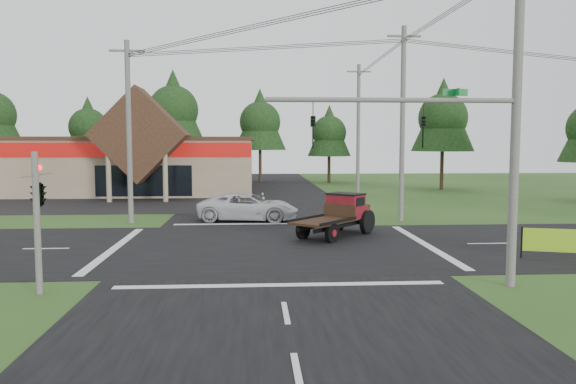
{
  "coord_description": "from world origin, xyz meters",
  "views": [
    {
      "loc": [
        -0.88,
        -24.99,
        4.66
      ],
      "look_at": [
        0.88,
        3.08,
        2.2
      ],
      "focal_mm": 35.0,
      "sensor_mm": 36.0,
      "label": 1
    }
  ],
  "objects": [
    {
      "name": "tree_side_ne",
      "position": [
        18.0,
        30.0,
        7.38
      ],
      "size": [
        6.16,
        6.16,
        11.11
      ],
      "color": "#332316",
      "rests_on": "ground"
    },
    {
      "name": "white_pickup",
      "position": [
        -1.16,
        8.58,
        0.83
      ],
      "size": [
        6.31,
        3.53,
        1.67
      ],
      "primitive_type": "imported",
      "rotation": [
        0.0,
        0.0,
        1.44
      ],
      "color": "silver",
      "rests_on": "ground"
    },
    {
      "name": "parking_apron",
      "position": [
        -14.0,
        19.0,
        0.01
      ],
      "size": [
        28.0,
        14.0,
        0.02
      ],
      "primitive_type": "cube",
      "color": "black",
      "rests_on": "ground"
    },
    {
      "name": "traffic_signal_corner",
      "position": [
        -7.5,
        -7.32,
        3.52
      ],
      "size": [
        0.53,
        2.48,
        4.4
      ],
      "color": "#595651",
      "rests_on": "ground"
    },
    {
      "name": "roadside_banner",
      "position": [
        11.73,
        -3.8,
        0.65
      ],
      "size": [
        3.69,
        1.21,
        1.3
      ],
      "primitive_type": null,
      "rotation": [
        0.0,
        0.0,
        -0.29
      ],
      "color": "#79B117",
      "rests_on": "ground"
    },
    {
      "name": "tree_row_d",
      "position": [
        0.0,
        42.0,
        7.38
      ],
      "size": [
        6.16,
        6.16,
        11.11
      ],
      "color": "#332316",
      "rests_on": "ground"
    },
    {
      "name": "utility_pole_n",
      "position": [
        8.0,
        22.0,
        5.74
      ],
      "size": [
        2.0,
        0.3,
        11.2
      ],
      "color": "#595651",
      "rests_on": "ground"
    },
    {
      "name": "utility_pole_nw",
      "position": [
        -8.0,
        8.0,
        5.39
      ],
      "size": [
        2.0,
        0.3,
        10.5
      ],
      "color": "#595651",
      "rests_on": "ground"
    },
    {
      "name": "ground",
      "position": [
        0.0,
        0.0,
        0.0
      ],
      "size": [
        120.0,
        120.0,
        0.0
      ],
      "primitive_type": "plane",
      "color": "#28491A",
      "rests_on": "ground"
    },
    {
      "name": "antique_flatbed_truck",
      "position": [
        3.16,
        2.43,
        1.08
      ],
      "size": [
        4.88,
        5.16,
        2.15
      ],
      "primitive_type": null,
      "rotation": [
        0.0,
        0.0,
        -0.72
      ],
      "color": "#510B15",
      "rests_on": "ground"
    },
    {
      "name": "road_ns",
      "position": [
        0.0,
        0.0,
        0.01
      ],
      "size": [
        12.0,
        120.0,
        0.02
      ],
      "primitive_type": "cube",
      "color": "black",
      "rests_on": "ground"
    },
    {
      "name": "tree_row_e",
      "position": [
        8.0,
        40.0,
        6.03
      ],
      "size": [
        5.04,
        5.04,
        9.09
      ],
      "color": "#332316",
      "rests_on": "ground"
    },
    {
      "name": "tree_row_b",
      "position": [
        -20.0,
        42.0,
        6.7
      ],
      "size": [
        5.6,
        5.6,
        10.1
      ],
      "color": "#332316",
      "rests_on": "ground"
    },
    {
      "name": "utility_pole_nr",
      "position": [
        7.5,
        -7.5,
        5.64
      ],
      "size": [
        2.0,
        0.3,
        11.0
      ],
      "color": "#595651",
      "rests_on": "ground"
    },
    {
      "name": "road_ew",
      "position": [
        0.0,
        0.0,
        0.01
      ],
      "size": [
        120.0,
        12.0,
        0.02
      ],
      "primitive_type": "cube",
      "color": "black",
      "rests_on": "ground"
    },
    {
      "name": "cvs_building",
      "position": [
        -15.7,
        29.57,
        2.78
      ],
      "size": [
        30.4,
        18.2,
        9.19
      ],
      "color": "gray",
      "rests_on": "ground"
    },
    {
      "name": "tree_row_c",
      "position": [
        -10.0,
        41.0,
        8.72
      ],
      "size": [
        7.28,
        7.28,
        13.13
      ],
      "color": "#332316",
      "rests_on": "ground"
    },
    {
      "name": "traffic_signal_mast",
      "position": [
        5.82,
        -7.5,
        4.43
      ],
      "size": [
        8.12,
        0.24,
        7.0
      ],
      "color": "#595651",
      "rests_on": "ground"
    },
    {
      "name": "utility_pole_ne",
      "position": [
        8.0,
        8.0,
        5.89
      ],
      "size": [
        2.0,
        0.3,
        11.5
      ],
      "color": "#595651",
      "rests_on": "ground"
    }
  ]
}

